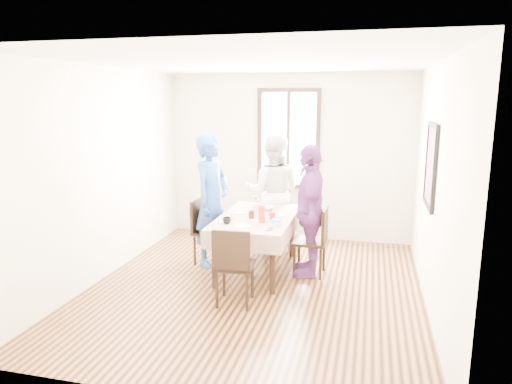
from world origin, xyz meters
TOP-DOWN VIEW (x-y plane):
  - ground at (0.00, 0.00)m, footprint 4.50×4.50m
  - back_wall at (0.00, 2.25)m, footprint 4.00×0.00m
  - right_wall at (2.00, 0.00)m, footprint 0.00×4.50m
  - window_frame at (0.00, 2.23)m, footprint 1.02×0.06m
  - window_pane at (0.00, 2.24)m, footprint 0.90×0.02m
  - art_poster at (1.98, 0.30)m, footprint 0.04×0.76m
  - dining_table at (-0.12, 0.57)m, footprint 0.85×1.52m
  - tablecloth at (-0.12, 0.57)m, footprint 0.97×1.64m
  - chair_left at (-0.82, 0.71)m, footprint 0.46×0.46m
  - chair_right at (0.59, 0.62)m, footprint 0.43×0.43m
  - chair_far at (-0.12, 1.61)m, footprint 0.48×0.48m
  - chair_near at (-0.12, -0.47)m, footprint 0.45×0.45m
  - person_left at (-0.81, 0.71)m, footprint 0.58×0.75m
  - person_far at (-0.12, 1.59)m, footprint 0.93×0.76m
  - person_right at (0.57, 0.62)m, footprint 0.58×1.07m
  - mug_black at (-0.39, 0.11)m, footprint 0.13×0.13m
  - mug_flag at (0.11, 0.46)m, footprint 0.12×0.12m
  - mug_green at (-0.22, 0.93)m, footprint 0.13×0.13m
  - serving_bowl at (-0.06, 0.95)m, footprint 0.24×0.24m
  - juice_carton at (0.02, 0.28)m, footprint 0.07×0.07m
  - butter_tub at (0.23, 0.18)m, footprint 0.13×0.13m
  - jam_jar at (-0.16, 0.44)m, footprint 0.07×0.07m
  - drinking_glass at (-0.39, 0.34)m, footprint 0.06×0.06m
  - smartphone at (0.17, -0.01)m, footprint 0.07×0.13m
  - flower_vase at (-0.14, 0.62)m, footprint 0.07×0.07m
  - plate_left at (-0.37, 0.68)m, footprint 0.20×0.20m
  - plate_right at (0.15, 0.67)m, footprint 0.20×0.20m
  - plate_near at (-0.19, 0.04)m, footprint 0.20×0.20m
  - butter_lid at (0.23, 0.18)m, footprint 0.12×0.12m
  - flower_bunch at (-0.14, 0.62)m, footprint 0.09×0.09m

SIDE VIEW (x-z plane):
  - ground at x=0.00m, z-range 0.00..0.00m
  - dining_table at x=-0.12m, z-range 0.00..0.75m
  - chair_left at x=-0.82m, z-range 0.00..0.91m
  - chair_right at x=0.59m, z-range 0.00..0.91m
  - chair_far at x=-0.12m, z-range 0.00..0.91m
  - chair_near at x=-0.12m, z-range 0.00..0.91m
  - tablecloth at x=-0.12m, z-range 0.75..0.76m
  - smartphone at x=0.17m, z-range 0.76..0.77m
  - plate_left at x=-0.37m, z-range 0.76..0.77m
  - plate_right at x=0.15m, z-range 0.76..0.77m
  - plate_near at x=-0.19m, z-range 0.76..0.77m
  - serving_bowl at x=-0.06m, z-range 0.76..0.81m
  - butter_tub at x=0.23m, z-range 0.76..0.83m
  - mug_green at x=-0.22m, z-range 0.76..0.83m
  - mug_black at x=-0.39m, z-range 0.76..0.84m
  - mug_flag at x=0.11m, z-range 0.76..0.85m
  - drinking_glass at x=-0.39m, z-range 0.76..0.85m
  - jam_jar at x=-0.16m, z-range 0.76..0.86m
  - butter_lid at x=0.23m, z-range 0.83..0.84m
  - flower_vase at x=-0.14m, z-range 0.76..0.91m
  - person_right at x=0.57m, z-range 0.00..1.73m
  - juice_carton at x=0.02m, z-range 0.76..0.98m
  - person_far at x=-0.12m, z-range 0.00..1.77m
  - person_left at x=-0.81m, z-range 0.00..1.82m
  - flower_bunch at x=-0.14m, z-range 0.91..1.01m
  - back_wall at x=0.00m, z-range -0.65..3.35m
  - right_wall at x=2.00m, z-range -0.90..3.60m
  - art_poster at x=1.98m, z-range 1.07..2.03m
  - window_frame at x=0.00m, z-range 0.84..2.46m
  - window_pane at x=0.00m, z-range 0.90..2.40m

